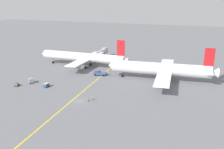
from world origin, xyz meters
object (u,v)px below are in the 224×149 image
at_px(gse_container_dolly_flat, 31,81).
at_px(ground_crew_ramp_agent_by_cones, 93,98).
at_px(airliner_being_pushed, 161,69).
at_px(gse_gpu_cart_small, 17,84).
at_px(jet_bridge, 101,52).
at_px(pushback_tug, 100,73).
at_px(gse_baggage_cart_trailing, 46,85).
at_px(airliner_at_gate_left, 83,57).
at_px(ground_crew_marshaller_foreground, 88,99).

relative_size(gse_container_dolly_flat, ground_crew_ramp_agent_by_cones, 2.36).
xyz_separation_m(airliner_being_pushed, gse_gpu_cart_small, (-58.58, -31.89, -4.64)).
xyz_separation_m(gse_container_dolly_flat, jet_bridge, (10.71, 58.19, 2.95)).
height_order(pushback_tug, jet_bridge, jet_bridge).
bearing_deg(gse_gpu_cart_small, pushback_tug, 45.68).
xyz_separation_m(gse_baggage_cart_trailing, gse_gpu_cart_small, (-13.14, -3.64, -0.07)).
distance_m(airliner_at_gate_left, gse_gpu_cart_small, 43.24).
distance_m(gse_baggage_cart_trailing, ground_crew_marshaller_foreground, 25.79).
relative_size(gse_gpu_cart_small, ground_crew_marshaller_foreground, 1.43).
xyz_separation_m(pushback_tug, ground_crew_ramp_agent_by_cones, (10.80, -30.91, -0.34)).
height_order(airliner_being_pushed, ground_crew_marshaller_foreground, airliner_being_pushed).
distance_m(airliner_at_gate_left, gse_container_dolly_flat, 36.73).
xyz_separation_m(gse_gpu_cart_small, ground_crew_ramp_agent_by_cones, (38.79, -2.25, 0.05)).
bearing_deg(gse_baggage_cart_trailing, airliner_being_pushed, 31.86).
distance_m(airliner_at_gate_left, airliner_being_pushed, 47.10).
distance_m(gse_gpu_cart_small, ground_crew_marshaller_foreground, 37.91).
distance_m(airliner_being_pushed, gse_baggage_cart_trailing, 53.70).
xyz_separation_m(airliner_at_gate_left, jet_bridge, (1.41, 22.91, -1.35)).
relative_size(airliner_being_pushed, ground_crew_marshaller_foreground, 30.85).
relative_size(airliner_at_gate_left, gse_baggage_cart_trailing, 20.07).
xyz_separation_m(airliner_at_gate_left, gse_gpu_cart_small, (-12.40, -41.15, -4.67)).
height_order(pushback_tug, ground_crew_marshaller_foreground, pushback_tug).
xyz_separation_m(ground_crew_ramp_agent_by_cones, jet_bridge, (-24.97, 66.31, 3.27)).
bearing_deg(gse_container_dolly_flat, airliner_being_pushed, 25.12).
distance_m(gse_baggage_cart_trailing, gse_gpu_cart_small, 13.63).
relative_size(ground_crew_marshaller_foreground, jet_bridge, 0.09).
relative_size(airliner_being_pushed, gse_baggage_cart_trailing, 18.92).
bearing_deg(ground_crew_marshaller_foreground, jet_bridge, 109.21).
distance_m(pushback_tug, jet_bridge, 38.25).
distance_m(airliner_at_gate_left, ground_crew_marshaller_foreground, 52.26).
distance_m(gse_container_dolly_flat, jet_bridge, 59.24).
xyz_separation_m(gse_baggage_cart_trailing, jet_bridge, (0.68, 60.42, 3.26)).
height_order(gse_gpu_cart_small, ground_crew_ramp_agent_by_cones, gse_gpu_cart_small).
bearing_deg(gse_gpu_cart_small, ground_crew_ramp_agent_by_cones, -3.31).
bearing_deg(gse_container_dolly_flat, pushback_tug, 42.48).
bearing_deg(airliner_at_gate_left, gse_baggage_cart_trailing, -88.88).
distance_m(gse_gpu_cart_small, jet_bridge, 65.62).
xyz_separation_m(pushback_tug, jet_bridge, (-14.17, 35.40, 2.93)).
distance_m(ground_crew_marshaller_foreground, jet_bridge, 72.53).
height_order(airliner_at_gate_left, ground_crew_ramp_agent_by_cones, airliner_at_gate_left).
distance_m(airliner_being_pushed, gse_container_dolly_flat, 61.42).
xyz_separation_m(pushback_tug, gse_baggage_cart_trailing, (-14.85, -25.02, -0.33)).
bearing_deg(gse_container_dolly_flat, jet_bridge, 79.57).
height_order(pushback_tug, gse_gpu_cart_small, pushback_tug).
xyz_separation_m(ground_crew_marshaller_foreground, jet_bridge, (-23.84, 68.43, 3.24)).
xyz_separation_m(airliner_at_gate_left, gse_baggage_cart_trailing, (0.73, -37.51, -4.60)).
bearing_deg(gse_baggage_cart_trailing, airliner_at_gate_left, 91.12).
relative_size(gse_gpu_cart_small, ground_crew_ramp_agent_by_cones, 1.48).
bearing_deg(pushback_tug, gse_gpu_cart_small, -134.32).
relative_size(airliner_at_gate_left, pushback_tug, 5.78).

